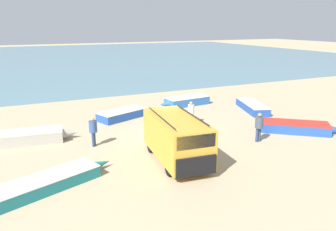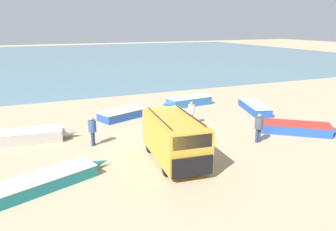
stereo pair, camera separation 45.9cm
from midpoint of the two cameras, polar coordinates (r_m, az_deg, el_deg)
name	(u,v)px [view 1 (the left image)]	position (r m, az deg, el deg)	size (l,w,h in m)	color
ground_plane	(172,134)	(20.28, 0.00, -3.23)	(200.00, 200.00, 0.00)	tan
sea_water	(61,58)	(70.19, -18.37, 9.54)	(120.00, 80.00, 0.01)	slate
parked_van	(177,138)	(16.03, 0.68, -3.86)	(2.47, 5.03, 2.33)	gold
fishing_rowboat_0	(295,127)	(22.04, 20.68, -1.89)	(4.82, 4.11, 0.60)	#234CA3
fishing_rowboat_1	(124,114)	(23.85, -8.23, 0.27)	(4.44, 2.70, 0.60)	#234CA3
fishing_rowboat_2	(49,182)	(14.74, -20.92, -10.77)	(5.52, 2.91, 0.54)	#1E757F
fishing_rowboat_3	(185,101)	(27.41, 2.58, 2.53)	(4.53, 1.92, 0.68)	#2D66AD
fishing_rowboat_4	(251,106)	(26.64, 13.83, 1.61)	(2.50, 5.08, 0.60)	#234CA3
fishing_rowboat_5	(29,137)	(20.45, -23.64, -3.42)	(5.03, 1.97, 0.69)	#ADA89E
fisherman_0	(259,125)	(19.33, 14.92, -1.55)	(0.45, 0.45, 1.71)	navy
fisherman_1	(191,111)	(21.92, 3.42, 0.81)	(0.42, 0.42, 1.60)	#38383D
fisherman_2	(93,129)	(18.52, -13.61, -2.28)	(0.44, 0.44, 1.68)	navy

